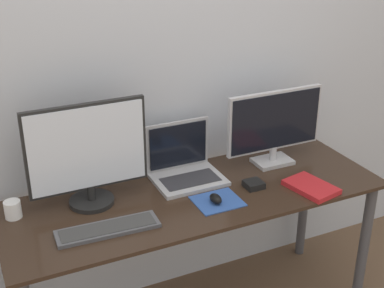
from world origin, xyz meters
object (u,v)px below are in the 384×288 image
at_px(mouse, 216,199).
at_px(laptop, 184,165).
at_px(keyboard, 108,229).
at_px(monitor_right, 275,125).
at_px(mug, 13,209).
at_px(monitor_left, 88,154).
at_px(book, 311,187).
at_px(power_brick, 254,184).

bearing_deg(mouse, laptop, 94.37).
distance_m(keyboard, mouse, 0.49).
xyz_separation_m(laptop, keyboard, (-0.47, -0.29, -0.05)).
xyz_separation_m(monitor_right, mug, (-1.27, 0.02, -0.17)).
distance_m(keyboard, mug, 0.42).
distance_m(monitor_left, keyboard, 0.33).
distance_m(monitor_right, book, 0.37).
bearing_deg(keyboard, book, -4.02).
xyz_separation_m(laptop, mug, (-0.80, -0.03, -0.03)).
bearing_deg(mouse, monitor_left, 154.27).
bearing_deg(power_brick, monitor_left, 165.78).
bearing_deg(book, mug, 165.42).
distance_m(laptop, book, 0.60).
distance_m(book, mug, 1.32).
relative_size(monitor_right, mouse, 6.85).
bearing_deg(monitor_right, book, -88.02).
distance_m(monitor_left, power_brick, 0.78).
relative_size(monitor_left, power_brick, 6.19).
relative_size(monitor_right, power_brick, 6.16).
height_order(monitor_left, monitor_right, monitor_left).
distance_m(monitor_right, power_brick, 0.34).
distance_m(book, power_brick, 0.26).
xyz_separation_m(book, mug, (-1.28, 0.33, 0.03)).
bearing_deg(keyboard, mouse, 0.76).
height_order(book, mug, mug).
bearing_deg(mouse, book, -9.10).
distance_m(monitor_left, monitor_right, 0.94).
xyz_separation_m(mug, power_brick, (1.05, -0.21, -0.02)).
relative_size(laptop, mug, 4.27).
height_order(keyboard, mug, mug).
bearing_deg(book, monitor_left, 161.90).
bearing_deg(monitor_right, mug, 179.00).
distance_m(monitor_right, mouse, 0.54).
relative_size(mouse, power_brick, 0.90).
distance_m(laptop, mouse, 0.29).
bearing_deg(keyboard, monitor_right, 14.54).
distance_m(monitor_left, book, 1.03).
bearing_deg(mouse, power_brick, 13.57).
bearing_deg(mug, laptop, 1.96).
relative_size(laptop, keyboard, 0.77).
height_order(mug, power_brick, mug).
height_order(laptop, book, laptop).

